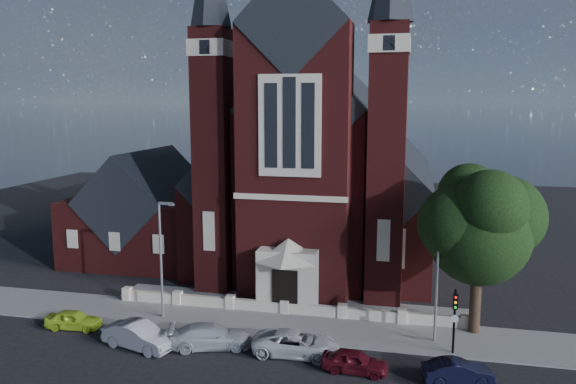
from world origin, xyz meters
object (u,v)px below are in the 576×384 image
(street_lamp_left, at_px, (162,253))
(car_silver_a, at_px, (139,336))
(street_tree, at_px, (482,228))
(traffic_signal, at_px, (455,313))
(church, at_px, (324,170))
(car_dark_red, at_px, (355,361))
(car_white_suv, at_px, (296,343))
(car_navy, at_px, (458,372))
(car_silver_b, at_px, (210,336))
(street_lamp_right, at_px, (439,271))
(parish_hall, at_px, (147,216))
(car_lime_van, at_px, (74,320))

(street_lamp_left, bearing_deg, car_silver_a, -83.04)
(street_tree, distance_m, traffic_signal, 5.70)
(church, relative_size, traffic_signal, 8.72)
(street_tree, bearing_deg, car_dark_red, -136.59)
(street_lamp_left, xyz_separation_m, car_white_suv, (9.96, -3.51, -3.89))
(car_dark_red, distance_m, car_navy, 5.41)
(street_lamp_left, xyz_separation_m, car_silver_b, (4.73, -3.69, -3.88))
(street_tree, height_order, car_navy, street_tree)
(street_tree, relative_size, street_lamp_right, 1.32)
(car_silver_b, bearing_deg, street_lamp_left, 33.97)
(car_navy, bearing_deg, church, 12.51)
(street_lamp_right, relative_size, car_white_suv, 1.60)
(church, relative_size, car_dark_red, 9.57)
(street_lamp_left, bearing_deg, traffic_signal, -4.76)
(church, height_order, car_dark_red, church)
(street_lamp_right, relative_size, car_silver_a, 1.73)
(street_lamp_right, distance_m, car_silver_a, 18.45)
(parish_hall, bearing_deg, church, 17.16)
(car_silver_a, bearing_deg, church, -2.00)
(car_lime_van, relative_size, car_navy, 0.97)
(street_lamp_right, distance_m, car_silver_b, 14.31)
(street_lamp_right, height_order, traffic_signal, street_lamp_right)
(street_tree, xyz_separation_m, street_lamp_left, (-20.51, -1.71, -2.36))
(street_tree, relative_size, car_navy, 2.88)
(church, bearing_deg, car_silver_a, -107.25)
(parish_hall, bearing_deg, traffic_signal, -29.98)
(car_white_suv, distance_m, car_dark_red, 3.83)
(car_silver_b, xyz_separation_m, car_dark_red, (8.81, -1.20, -0.10))
(traffic_signal, distance_m, car_dark_red, 6.61)
(street_lamp_left, bearing_deg, car_lime_van, -149.46)
(parish_hall, distance_m, street_tree, 31.27)
(church, height_order, car_white_suv, church)
(car_silver_a, bearing_deg, car_silver_b, -61.21)
(street_tree, relative_size, car_dark_red, 2.93)
(street_lamp_left, xyz_separation_m, car_silver_a, (0.57, -4.69, -3.83))
(parish_hall, height_order, street_tree, street_tree)
(car_lime_van, distance_m, car_silver_a, 5.83)
(church, bearing_deg, car_dark_red, -76.71)
(street_tree, height_order, car_silver_b, street_tree)
(parish_hall, relative_size, traffic_signal, 3.05)
(church, height_order, traffic_signal, church)
(car_silver_b, bearing_deg, car_silver_a, 85.47)
(car_silver_b, bearing_deg, car_navy, -112.78)
(street_lamp_left, xyz_separation_m, traffic_signal, (18.91, -1.57, -2.02))
(car_lime_van, relative_size, car_silver_b, 0.73)
(car_dark_red, bearing_deg, street_tree, -42.46)
(church, xyz_separation_m, traffic_signal, (11.00, -20.52, -5.60))
(parish_hall, distance_m, street_lamp_right, 29.62)
(church, xyz_separation_m, car_white_suv, (2.05, -22.46, -7.48))
(street_lamp_right, xyz_separation_m, car_silver_b, (-13.27, -3.69, -3.88))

